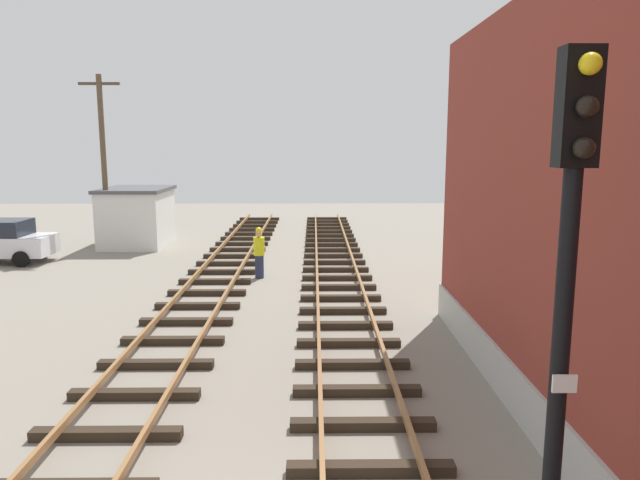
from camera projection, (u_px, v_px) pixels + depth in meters
signal_mast at (567, 277)px, 5.58m from camera, size 0.36×0.40×5.73m
control_hut at (137, 216)px, 27.61m from camera, size 3.00×3.80×2.76m
utility_pole_far at (104, 160)px, 25.88m from camera, size 1.80×0.24×7.82m
track_worker_foreground at (259, 253)px, 20.92m from camera, size 0.40×0.40×1.87m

